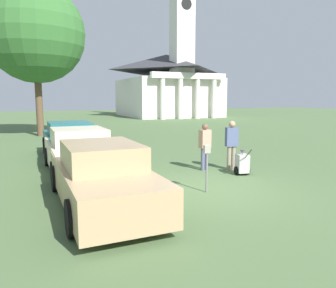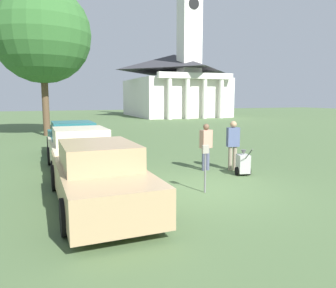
{
  "view_description": "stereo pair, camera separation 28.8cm",
  "coord_description": "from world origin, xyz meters",
  "px_view_note": "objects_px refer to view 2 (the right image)",
  "views": [
    {
      "loc": [
        -4.32,
        -7.77,
        2.54
      ],
      "look_at": [
        -0.43,
        1.59,
        1.1
      ],
      "focal_mm": 35.0,
      "sensor_mm": 36.0,
      "label": 1
    },
    {
      "loc": [
        -4.05,
        -7.87,
        2.54
      ],
      "look_at": [
        -0.43,
        1.59,
        1.1
      ],
      "focal_mm": 35.0,
      "sensor_mm": 36.0,
      "label": 2
    }
  ],
  "objects_px": {
    "equipment_cart": "(243,164)",
    "church": "(175,79)",
    "parked_car_tan": "(98,176)",
    "person_worker": "(206,144)",
    "parked_car_teal": "(73,140)",
    "parking_meter": "(205,160)",
    "person_supervisor": "(233,142)",
    "parked_car_cream": "(80,151)"
  },
  "relations": [
    {
      "from": "person_supervisor",
      "to": "parked_car_teal",
      "type": "bearing_deg",
      "value": -31.92
    },
    {
      "from": "person_supervisor",
      "to": "parking_meter",
      "type": "bearing_deg",
      "value": 55.26
    },
    {
      "from": "parked_car_tan",
      "to": "parked_car_teal",
      "type": "bearing_deg",
      "value": 88.68
    },
    {
      "from": "parked_car_cream",
      "to": "church",
      "type": "relative_size",
      "value": 0.2
    },
    {
      "from": "person_worker",
      "to": "person_supervisor",
      "type": "bearing_deg",
      "value": 146.68
    },
    {
      "from": "person_worker",
      "to": "church",
      "type": "xyz_separation_m",
      "value": [
        11.96,
        32.21,
        4.06
      ]
    },
    {
      "from": "parked_car_tan",
      "to": "church",
      "type": "xyz_separation_m",
      "value": [
        16.07,
        34.6,
        4.29
      ]
    },
    {
      "from": "person_worker",
      "to": "equipment_cart",
      "type": "distance_m",
      "value": 1.46
    },
    {
      "from": "parked_car_cream",
      "to": "church",
      "type": "bearing_deg",
      "value": 61.09
    },
    {
      "from": "parked_car_teal",
      "to": "parking_meter",
      "type": "bearing_deg",
      "value": -68.62
    },
    {
      "from": "church",
      "to": "parked_car_cream",
      "type": "bearing_deg",
      "value": -117.6
    },
    {
      "from": "parked_car_tan",
      "to": "parked_car_cream",
      "type": "relative_size",
      "value": 1.12
    },
    {
      "from": "parked_car_tan",
      "to": "parked_car_teal",
      "type": "distance_m",
      "value": 6.75
    },
    {
      "from": "parking_meter",
      "to": "equipment_cart",
      "type": "relative_size",
      "value": 1.29
    },
    {
      "from": "parked_car_cream",
      "to": "parking_meter",
      "type": "xyz_separation_m",
      "value": [
        2.84,
        -3.88,
        0.2
      ]
    },
    {
      "from": "parked_car_cream",
      "to": "person_supervisor",
      "type": "relative_size",
      "value": 2.71
    },
    {
      "from": "parked_car_teal",
      "to": "parking_meter",
      "type": "relative_size",
      "value": 3.84
    },
    {
      "from": "equipment_cart",
      "to": "parked_car_teal",
      "type": "bearing_deg",
      "value": 145.89
    },
    {
      "from": "parked_car_cream",
      "to": "parking_meter",
      "type": "distance_m",
      "value": 4.81
    },
    {
      "from": "parked_car_teal",
      "to": "parked_car_cream",
      "type": "bearing_deg",
      "value": -91.32
    },
    {
      "from": "parked_car_teal",
      "to": "equipment_cart",
      "type": "xyz_separation_m",
      "value": [
        4.93,
        -5.45,
        -0.33
      ]
    },
    {
      "from": "parked_car_teal",
      "to": "church",
      "type": "bearing_deg",
      "value": 58.69
    },
    {
      "from": "person_worker",
      "to": "church",
      "type": "height_order",
      "value": "church"
    },
    {
      "from": "person_worker",
      "to": "equipment_cart",
      "type": "relative_size",
      "value": 1.64
    },
    {
      "from": "parked_car_teal",
      "to": "person_worker",
      "type": "bearing_deg",
      "value": -47.96
    },
    {
      "from": "equipment_cart",
      "to": "church",
      "type": "relative_size",
      "value": 0.04
    },
    {
      "from": "parked_car_cream",
      "to": "person_worker",
      "type": "xyz_separation_m",
      "value": [
        4.12,
        -1.46,
        0.23
      ]
    },
    {
      "from": "person_worker",
      "to": "person_supervisor",
      "type": "relative_size",
      "value": 0.95
    },
    {
      "from": "parked_car_tan",
      "to": "parking_meter",
      "type": "height_order",
      "value": "parked_car_tan"
    },
    {
      "from": "parking_meter",
      "to": "person_supervisor",
      "type": "height_order",
      "value": "person_supervisor"
    },
    {
      "from": "parked_car_teal",
      "to": "person_worker",
      "type": "distance_m",
      "value": 6.0
    },
    {
      "from": "parking_meter",
      "to": "person_worker",
      "type": "bearing_deg",
      "value": 62.21
    },
    {
      "from": "parked_car_teal",
      "to": "parking_meter",
      "type": "xyz_separation_m",
      "value": [
        2.84,
        -6.78,
        0.19
      ]
    },
    {
      "from": "person_worker",
      "to": "church",
      "type": "distance_m",
      "value": 34.6
    },
    {
      "from": "parked_car_cream",
      "to": "equipment_cart",
      "type": "bearing_deg",
      "value": -28.66
    },
    {
      "from": "parking_meter",
      "to": "parked_car_tan",
      "type": "bearing_deg",
      "value": 179.33
    },
    {
      "from": "equipment_cart",
      "to": "church",
      "type": "distance_m",
      "value": 35.41
    },
    {
      "from": "parked_car_teal",
      "to": "equipment_cart",
      "type": "height_order",
      "value": "parked_car_teal"
    },
    {
      "from": "church",
      "to": "parked_car_teal",
      "type": "bearing_deg",
      "value": -119.99
    },
    {
      "from": "parked_car_cream",
      "to": "parked_car_teal",
      "type": "relative_size",
      "value": 0.95
    },
    {
      "from": "parking_meter",
      "to": "person_supervisor",
      "type": "bearing_deg",
      "value": 44.29
    },
    {
      "from": "person_supervisor",
      "to": "equipment_cart",
      "type": "bearing_deg",
      "value": 94.78
    }
  ]
}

